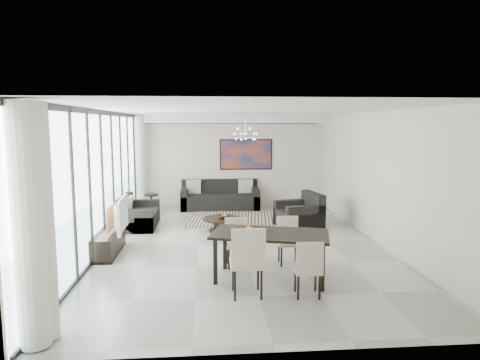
{
  "coord_description": "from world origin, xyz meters",
  "views": [
    {
      "loc": [
        -0.78,
        -9.08,
        2.61
      ],
      "look_at": [
        0.05,
        1.28,
        1.25
      ],
      "focal_mm": 32.0,
      "sensor_mm": 36.0,
      "label": 1
    }
  ],
  "objects": [
    {
      "name": "coffee_table",
      "position": [
        -0.41,
        1.19,
        0.18
      ],
      "size": [
        0.93,
        0.93,
        0.32
      ],
      "color": "black",
      "rests_on": "floor"
    },
    {
      "name": "window_wall",
      "position": [
        -2.86,
        0.0,
        1.47
      ],
      "size": [
        0.37,
        8.95,
        2.9
      ],
      "color": "white",
      "rests_on": "floor"
    },
    {
      "name": "tv_console",
      "position": [
        -2.76,
        -0.48,
        0.23
      ],
      "size": [
        0.41,
        1.45,
        0.45
      ],
      "primitive_type": "cube",
      "color": "black",
      "rests_on": "floor"
    },
    {
      "name": "armchair",
      "position": [
        1.59,
        1.4,
        0.3
      ],
      "size": [
        1.18,
        1.23,
        0.89
      ],
      "color": "black",
      "rests_on": "floor"
    },
    {
      "name": "side_table",
      "position": [
        -2.39,
        3.39,
        0.4
      ],
      "size": [
        0.43,
        0.43,
        0.59
      ],
      "color": "black",
      "rests_on": "floor"
    },
    {
      "name": "television",
      "position": [
        -2.6,
        -0.41,
        0.79
      ],
      "size": [
        0.21,
        1.18,
        0.67
      ],
      "primitive_type": "imported",
      "rotation": [
        0.0,
        0.0,
        1.62
      ],
      "color": "gray",
      "rests_on": "tv_console"
    },
    {
      "name": "bowl_dining",
      "position": [
        -0.18,
        -2.1,
        0.85
      ],
      "size": [
        0.41,
        0.41,
        0.08
      ],
      "primitive_type": "imported",
      "rotation": [
        0.0,
        0.0,
        0.22
      ],
      "color": "brown",
      "rests_on": "dining_table"
    },
    {
      "name": "soffit",
      "position": [
        0.0,
        4.3,
        2.77
      ],
      "size": [
        5.98,
        0.4,
        0.26
      ],
      "primitive_type": "cube",
      "color": "white",
      "rests_on": "room_shell"
    },
    {
      "name": "dining_chair_se",
      "position": [
        0.74,
        -2.99,
        0.51
      ],
      "size": [
        0.43,
        0.43,
        0.89
      ],
      "color": "beige",
      "rests_on": "floor"
    },
    {
      "name": "room_shell",
      "position": [
        0.46,
        0.0,
        1.45
      ],
      "size": [
        6.0,
        9.0,
        2.9
      ],
      "color": "#A8A39B",
      "rests_on": "ground"
    },
    {
      "name": "loveseat",
      "position": [
        -2.55,
        1.82,
        0.27
      ],
      "size": [
        0.89,
        1.58,
        0.79
      ],
      "color": "black",
      "rests_on": "floor"
    },
    {
      "name": "dining_chair_ne",
      "position": [
        0.75,
        -1.33,
        0.5
      ],
      "size": [
        0.41,
        0.41,
        0.88
      ],
      "color": "beige",
      "rests_on": "floor"
    },
    {
      "name": "bowl_coffee",
      "position": [
        -0.39,
        1.14,
        0.37
      ],
      "size": [
        0.32,
        0.32,
        0.08
      ],
      "primitive_type": "imported",
      "rotation": [
        0.0,
        0.0,
        0.25
      ],
      "color": "brown",
      "rests_on": "coffee_table"
    },
    {
      "name": "sofa_main",
      "position": [
        -0.35,
        4.07,
        0.3
      ],
      "size": [
        2.4,
        0.98,
        0.87
      ],
      "color": "black",
      "rests_on": "floor"
    },
    {
      "name": "dining_chair_sw",
      "position": [
        -0.17,
        -2.92,
        0.64
      ],
      "size": [
        0.51,
        0.51,
        1.1
      ],
      "color": "beige",
      "rests_on": "floor"
    },
    {
      "name": "dining_chair_nw",
      "position": [
        -0.23,
        -1.38,
        0.5
      ],
      "size": [
        0.42,
        0.42,
        0.88
      ],
      "color": "beige",
      "rests_on": "floor"
    },
    {
      "name": "chandelier",
      "position": [
        0.3,
        2.5,
        2.35
      ],
      "size": [
        0.66,
        0.66,
        0.71
      ],
      "color": "silver",
      "rests_on": "room_shell"
    },
    {
      "name": "rug",
      "position": [
        0.09,
        2.48,
        0.01
      ],
      "size": [
        2.89,
        2.35,
        0.01
      ],
      "primitive_type": "cube",
      "rotation": [
        0.0,
        0.0,
        -0.11
      ],
      "color": "black",
      "rests_on": "floor"
    },
    {
      "name": "painting",
      "position": [
        0.5,
        4.47,
        1.65
      ],
      "size": [
        1.68,
        0.04,
        0.98
      ],
      "primitive_type": "cube",
      "color": "#B93F19",
      "rests_on": "room_shell"
    },
    {
      "name": "dining_table",
      "position": [
        0.28,
        -2.17,
        0.72
      ],
      "size": [
        2.11,
        1.43,
        0.81
      ],
      "color": "black",
      "rests_on": "floor"
    }
  ]
}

